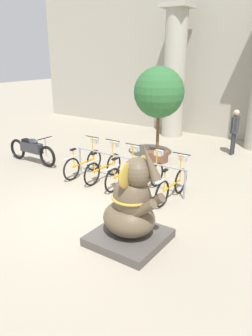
# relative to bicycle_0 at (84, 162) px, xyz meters

# --- Properties ---
(ground_plane) EXTENTS (60.00, 60.00, 0.00)m
(ground_plane) POSITION_rel_bicycle_0_xyz_m (1.65, -1.84, -0.40)
(ground_plane) COLOR #9E937F
(building_facade) EXTENTS (20.00, 0.20, 6.00)m
(building_facade) POSITION_rel_bicycle_0_xyz_m (1.65, 6.76, 2.60)
(building_facade) COLOR #A39E8E
(building_facade) RESTS_ON ground_plane
(column_left) EXTENTS (1.10, 1.10, 5.16)m
(column_left) POSITION_rel_bicycle_0_xyz_m (-0.12, 5.76, 2.22)
(column_left) COLOR #ADA899
(column_left) RESTS_ON ground_plane
(bike_rack) EXTENTS (3.49, 0.05, 0.77)m
(bike_rack) POSITION_rel_bicycle_0_xyz_m (1.45, 0.11, 0.20)
(bike_rack) COLOR gray
(bike_rack) RESTS_ON ground_plane
(bicycle_0) EXTENTS (0.48, 1.62, 1.07)m
(bicycle_0) POSITION_rel_bicycle_0_xyz_m (0.00, 0.00, 0.00)
(bicycle_0) COLOR black
(bicycle_0) RESTS_ON ground_plane
(bicycle_1) EXTENTS (0.48, 1.62, 1.07)m
(bicycle_1) POSITION_rel_bicycle_0_xyz_m (0.72, 0.03, 0.00)
(bicycle_1) COLOR black
(bicycle_1) RESTS_ON ground_plane
(bicycle_2) EXTENTS (0.48, 1.62, 1.07)m
(bicycle_2) POSITION_rel_bicycle_0_xyz_m (1.45, -0.01, 0.00)
(bicycle_2) COLOR black
(bicycle_2) RESTS_ON ground_plane
(bicycle_3) EXTENTS (0.48, 1.62, 1.07)m
(bicycle_3) POSITION_rel_bicycle_0_xyz_m (2.17, 0.02, 0.00)
(bicycle_3) COLOR black
(bicycle_3) RESTS_ON ground_plane
(bicycle_4) EXTENTS (0.48, 1.62, 1.07)m
(bicycle_4) POSITION_rel_bicycle_0_xyz_m (2.89, -0.04, 0.00)
(bicycle_4) COLOR black
(bicycle_4) RESTS_ON ground_plane
(elephant_statue) EXTENTS (1.31, 1.31, 2.01)m
(elephant_statue) POSITION_rel_bicycle_0_xyz_m (3.16, -2.22, 0.27)
(elephant_statue) COLOR #4C4742
(elephant_statue) RESTS_ON ground_plane
(motorcycle) EXTENTS (2.13, 0.55, 0.94)m
(motorcycle) POSITION_rel_bicycle_0_xyz_m (-2.11, -0.14, 0.06)
(motorcycle) COLOR black
(motorcycle) RESTS_ON ground_plane
(person_pedestrian) EXTENTS (0.21, 0.47, 1.58)m
(person_pedestrian) POSITION_rel_bicycle_0_xyz_m (2.91, 4.50, 0.53)
(person_pedestrian) COLOR #28282D
(person_pedestrian) RESTS_ON ground_plane
(potted_tree) EXTENTS (1.57, 1.57, 3.02)m
(potted_tree) POSITION_rel_bicycle_0_xyz_m (1.11, 2.34, 1.73)
(potted_tree) COLOR brown
(potted_tree) RESTS_ON ground_plane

